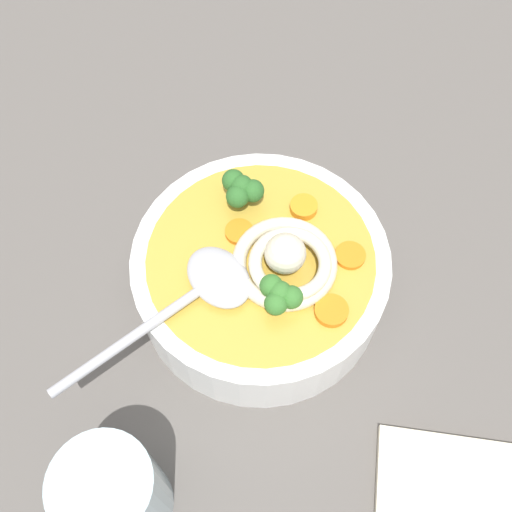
% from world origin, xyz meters
% --- Properties ---
extents(table_slab, '(1.21, 1.21, 0.03)m').
position_xyz_m(table_slab, '(0.00, 0.00, 0.01)').
color(table_slab, '#5B5651').
rests_on(table_slab, ground).
extents(soup_bowl, '(0.21, 0.21, 0.06)m').
position_xyz_m(soup_bowl, '(-0.00, -0.03, 0.06)').
color(soup_bowl, white).
rests_on(soup_bowl, table_slab).
extents(noodle_pile, '(0.09, 0.09, 0.04)m').
position_xyz_m(noodle_pile, '(0.02, -0.03, 0.10)').
color(noodle_pile, beige).
rests_on(noodle_pile, soup_bowl).
extents(soup_spoon, '(0.12, 0.16, 0.02)m').
position_xyz_m(soup_spoon, '(-0.03, -0.07, 0.10)').
color(soup_spoon, '#B7B7BC').
rests_on(soup_spoon, soup_bowl).
extents(broccoli_floret_front, '(0.04, 0.03, 0.03)m').
position_xyz_m(broccoli_floret_front, '(0.03, -0.06, 0.11)').
color(broccoli_floret_front, '#7A9E60').
rests_on(broccoli_floret_front, soup_bowl).
extents(broccoli_floret_far, '(0.04, 0.03, 0.03)m').
position_xyz_m(broccoli_floret_far, '(-0.03, 0.02, 0.11)').
color(broccoli_floret_far, '#7A9E60').
rests_on(broccoli_floret_far, soup_bowl).
extents(carrot_slice_extra_b, '(0.02, 0.02, 0.00)m').
position_xyz_m(carrot_slice_extra_b, '(-0.02, -0.01, 0.09)').
color(carrot_slice_extra_b, orange).
rests_on(carrot_slice_extra_b, soup_bowl).
extents(carrot_slice_near_spoon, '(0.02, 0.02, 0.00)m').
position_xyz_m(carrot_slice_near_spoon, '(0.07, -0.00, 0.09)').
color(carrot_slice_near_spoon, orange).
rests_on(carrot_slice_near_spoon, soup_bowl).
extents(carrot_slice_extra_a, '(0.02, 0.02, 0.01)m').
position_xyz_m(carrot_slice_extra_a, '(0.02, 0.03, 0.09)').
color(carrot_slice_extra_a, orange).
rests_on(carrot_slice_extra_a, soup_bowl).
extents(carrot_slice_beside_noodles, '(0.03, 0.03, 0.01)m').
position_xyz_m(carrot_slice_beside_noodles, '(0.07, -0.05, 0.09)').
color(carrot_slice_beside_noodles, orange).
rests_on(carrot_slice_beside_noodles, soup_bowl).
extents(drinking_glass, '(0.07, 0.07, 0.10)m').
position_xyz_m(drinking_glass, '(-0.03, -0.23, 0.08)').
color(drinking_glass, silver).
rests_on(drinking_glass, table_slab).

